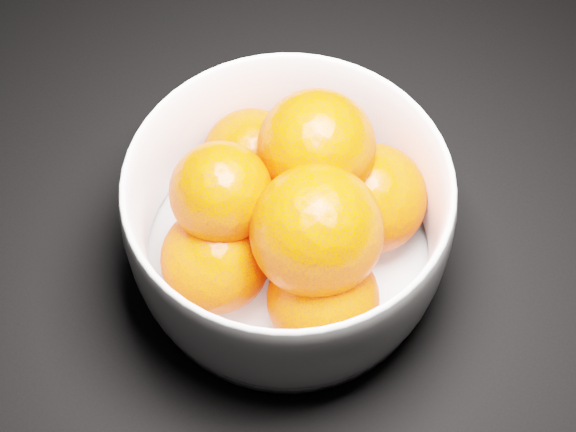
% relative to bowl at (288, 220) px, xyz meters
% --- Properties ---
extents(bowl, '(0.24, 0.24, 0.12)m').
position_rel_bowl_xyz_m(bowl, '(0.00, 0.00, 0.00)').
color(bowl, white).
rests_on(bowl, ground).
extents(orange_pile, '(0.18, 0.18, 0.14)m').
position_rel_bowl_xyz_m(orange_pile, '(0.01, 0.00, 0.02)').
color(orange_pile, '#FF3800').
rests_on(orange_pile, bowl).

